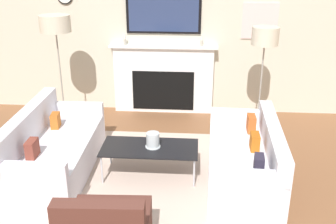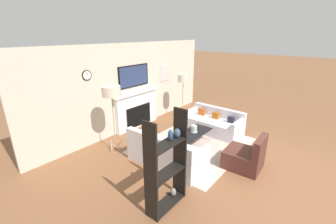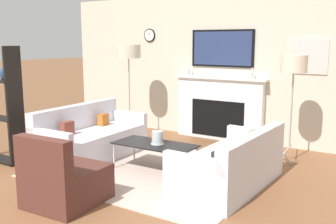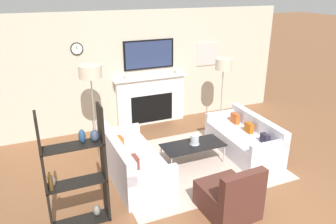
# 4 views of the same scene
# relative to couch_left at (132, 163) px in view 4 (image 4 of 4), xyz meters

# --- Properties ---
(fireplace_wall) EXTENTS (7.08, 0.28, 2.70)m
(fireplace_wall) POSITION_rel_couch_left_xyz_m (1.21, 2.29, 0.92)
(fireplace_wall) COLOR beige
(fireplace_wall) RESTS_ON ground_plane
(area_rug) EXTENTS (3.01, 2.50, 0.01)m
(area_rug) POSITION_rel_couch_left_xyz_m (1.20, 0.00, -0.29)
(area_rug) COLOR beige
(area_rug) RESTS_ON ground_plane
(couch_left) EXTENTS (0.87, 1.86, 0.82)m
(couch_left) POSITION_rel_couch_left_xyz_m (0.00, 0.00, 0.00)
(couch_left) COLOR silver
(couch_left) RESTS_ON ground_plane
(couch_right) EXTENTS (0.88, 1.78, 0.73)m
(couch_right) POSITION_rel_couch_left_xyz_m (2.40, 0.00, -0.02)
(couch_right) COLOR silver
(couch_right) RESTS_ON ground_plane
(armchair) EXTENTS (0.76, 0.84, 0.84)m
(armchair) POSITION_rel_couch_left_xyz_m (1.03, -1.52, -0.02)
(armchair) COLOR #502B23
(armchair) RESTS_ON ground_plane
(coffee_table) EXTENTS (1.18, 0.56, 0.39)m
(coffee_table) POSITION_rel_couch_left_xyz_m (1.22, 0.01, 0.08)
(coffee_table) COLOR black
(coffee_table) RESTS_ON ground_plane
(hurricane_candle) EXTENTS (0.19, 0.19, 0.19)m
(hurricane_candle) POSITION_rel_couch_left_xyz_m (1.26, 0.02, 0.18)
(hurricane_candle) COLOR silver
(hurricane_candle) RESTS_ON coffee_table
(floor_lamp_left) EXTENTS (0.46, 0.46, 1.77)m
(floor_lamp_left) POSITION_rel_couch_left_xyz_m (-0.33, 1.44, 1.33)
(floor_lamp_left) COLOR #9E998E
(floor_lamp_left) RESTS_ON ground_plane
(floor_lamp_right) EXTENTS (0.39, 0.39, 1.64)m
(floor_lamp_right) POSITION_rel_couch_left_xyz_m (2.74, 1.44, 1.19)
(floor_lamp_right) COLOR #9E998E
(floor_lamp_right) RESTS_ON ground_plane
(shelf_unit) EXTENTS (0.83, 0.28, 1.76)m
(shelf_unit) POSITION_rel_couch_left_xyz_m (-1.03, -0.86, 0.55)
(shelf_unit) COLOR black
(shelf_unit) RESTS_ON ground_plane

